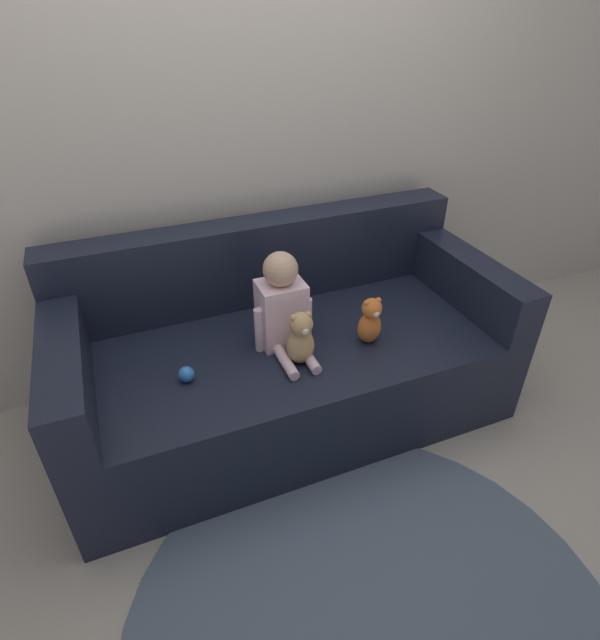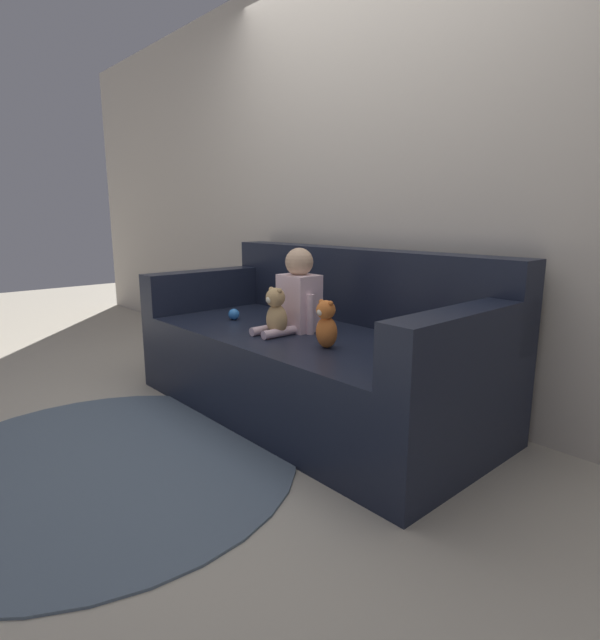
{
  "view_description": "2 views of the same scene",
  "coord_description": "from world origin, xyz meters",
  "views": [
    {
      "loc": [
        -0.66,
        -1.75,
        1.79
      ],
      "look_at": [
        0.05,
        -0.01,
        0.54
      ],
      "focal_mm": 28.0,
      "sensor_mm": 36.0,
      "label": 1
    },
    {
      "loc": [
        1.92,
        -1.77,
        1.07
      ],
      "look_at": [
        0.02,
        -0.07,
        0.53
      ],
      "focal_mm": 28.0,
      "sensor_mm": 36.0,
      "label": 2
    }
  ],
  "objects": [
    {
      "name": "floor_rug",
      "position": [
        -0.13,
        -1.09,
        0.01
      ],
      "size": [
        1.68,
        1.68,
        0.01
      ],
      "color": "slate",
      "rests_on": "ground_plane"
    },
    {
      "name": "person_baby",
      "position": [
        -0.04,
        -0.03,
        0.65
      ],
      "size": [
        0.27,
        0.36,
        0.44
      ],
      "color": "silver",
      "rests_on": "couch"
    },
    {
      "name": "toy_ball",
      "position": [
        -0.5,
        -0.13,
        0.49
      ],
      "size": [
        0.07,
        0.07,
        0.07
      ],
      "color": "#337FDB",
      "rests_on": "couch"
    },
    {
      "name": "plush_toy_side",
      "position": [
        0.32,
        -0.17,
        0.57
      ],
      "size": [
        0.11,
        0.1,
        0.23
      ],
      "color": "orange",
      "rests_on": "couch"
    },
    {
      "name": "ground_plane",
      "position": [
        0.0,
        0.0,
        0.0
      ],
      "size": [
        12.0,
        12.0,
        0.0
      ],
      "primitive_type": "plane",
      "color": "#B7AD99"
    },
    {
      "name": "couch",
      "position": [
        0.0,
        0.05,
        0.31
      ],
      "size": [
        2.03,
        0.95,
        0.88
      ],
      "color": "black",
      "rests_on": "ground_plane"
    },
    {
      "name": "teddy_bear_brown",
      "position": [
        -0.03,
        -0.19,
        0.58
      ],
      "size": [
        0.12,
        0.11,
        0.25
      ],
      "color": "tan",
      "rests_on": "couch"
    },
    {
      "name": "wall_back",
      "position": [
        0.0,
        0.56,
        1.3
      ],
      "size": [
        8.0,
        0.05,
        2.6
      ],
      "color": "beige",
      "rests_on": "ground_plane"
    }
  ]
}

